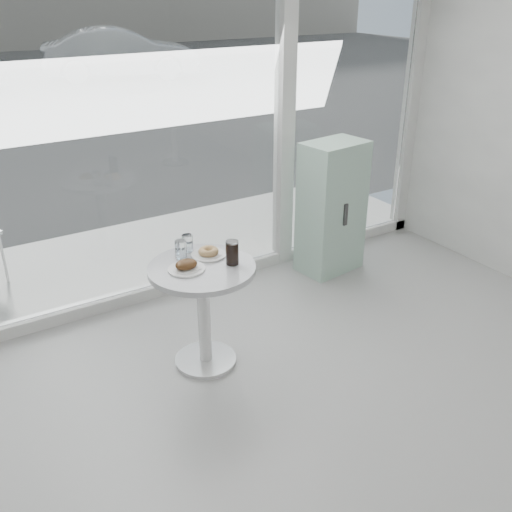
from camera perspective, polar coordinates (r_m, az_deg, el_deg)
storefront at (r=4.69m, az=-5.75°, el=16.33°), size 5.00×0.14×3.00m
main_table at (r=3.89m, az=-5.32°, el=-3.89°), size 0.72×0.72×0.77m
patio_deck at (r=5.86m, az=-9.18°, el=0.77°), size 5.60×1.60×0.05m
mint_cabinet at (r=5.25m, az=7.56°, el=4.79°), size 0.61×0.44×1.22m
car_silver at (r=17.07m, az=-13.38°, el=19.10°), size 4.38×2.46×1.37m
plate_fritter at (r=3.74m, az=-6.93°, el=-0.99°), size 0.25×0.25×0.07m
plate_donut at (r=3.92m, az=-4.77°, el=0.33°), size 0.24×0.24×0.06m
water_tumbler_a at (r=3.89m, az=-7.53°, el=0.56°), size 0.08×0.08×0.13m
water_tumbler_b at (r=3.99m, az=-6.86°, el=1.18°), size 0.08×0.08×0.12m
cola_glass at (r=3.77m, az=-2.40°, el=0.30°), size 0.09×0.09×0.17m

